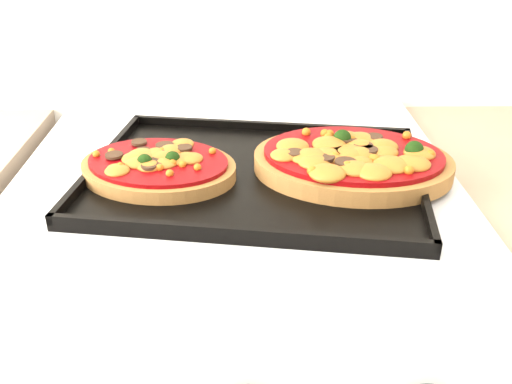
{
  "coord_description": "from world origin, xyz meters",
  "views": [
    {
      "loc": [
        0.04,
        1.03,
        1.25
      ],
      "look_at": [
        0.05,
        1.65,
        0.92
      ],
      "focal_mm": 40.0,
      "sensor_mm": 36.0,
      "label": 1
    }
  ],
  "objects": [
    {
      "name": "baking_tray",
      "position": [
        0.05,
        1.7,
        0.92
      ],
      "size": [
        0.47,
        0.37,
        0.02
      ],
      "primitive_type": "cube",
      "rotation": [
        0.0,
        0.0,
        -0.15
      ],
      "color": "black",
      "rests_on": "stove"
    },
    {
      "name": "pizza_left",
      "position": [
        -0.07,
        1.69,
        0.93
      ],
      "size": [
        0.24,
        0.2,
        0.03
      ],
      "primitive_type": null,
      "rotation": [
        0.0,
        0.0,
        -0.27
      ],
      "color": "#A67039",
      "rests_on": "baking_tray"
    },
    {
      "name": "pizza_right",
      "position": [
        0.18,
        1.7,
        0.94
      ],
      "size": [
        0.29,
        0.23,
        0.04
      ],
      "primitive_type": null,
      "rotation": [
        0.0,
        0.0,
        -0.17
      ],
      "color": "#A67039",
      "rests_on": "baking_tray"
    }
  ]
}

